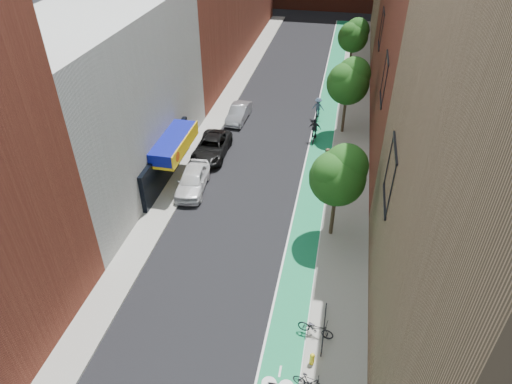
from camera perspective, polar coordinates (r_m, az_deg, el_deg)
The scene contains 18 objects.
ground at distance 23.76m, azimuth -6.98°, elevation -19.14°, with size 160.00×160.00×0.00m, color black.
bike_lane at distance 43.29m, azimuth 8.68°, elevation 8.78°, with size 2.00×68.00×0.01m, color #167D49.
sidewalk_left at distance 44.71m, azimuth -4.35°, elevation 10.11°, with size 2.00×68.00×0.15m, color gray.
sidewalk_right at distance 43.25m, azimuth 12.01°, elevation 8.47°, with size 3.00×68.00×0.15m, color gray.
building_left_white at distance 34.06m, azimuth -18.59°, elevation 10.81°, with size 8.00×20.00×12.00m, color silver.
building_right_mid_red at distance 40.14m, azimuth 22.46°, elevation 21.31°, with size 8.00×28.00×22.00m, color maroon.
tree_near at distance 27.06m, azimuth 10.29°, elevation 2.23°, with size 3.40×3.36×6.42m.
tree_mid at distance 39.47m, azimuth 11.52°, elevation 13.55°, with size 3.55×3.53×6.74m.
tree_far at distance 52.85m, azimuth 12.11°, elevation 18.69°, with size 3.30×3.25×6.21m.
parked_car_white at distance 33.27m, azimuth -7.93°, elevation 1.51°, with size 1.92×4.77×1.63m, color silver.
parked_car_black at distance 37.25m, azimuth -5.56°, elevation 5.60°, with size 2.46×5.33×1.48m, color black.
parked_car_silver at distance 42.71m, azimuth -2.17°, elevation 9.85°, with size 1.50×4.30×1.42m, color #979AA0.
cyclist_lane_near at distance 35.06m, azimuth 8.73°, elevation 3.64°, with size 1.02×1.71×2.17m.
cyclist_lane_mid at distance 39.35m, azimuth 7.31°, elevation 7.34°, with size 1.05×1.70×2.10m.
cyclist_lane_far at distance 43.14m, azimuth 7.75°, elevation 10.17°, with size 1.21×1.67×2.09m.
parked_bike_mid at distance 22.09m, azimuth 6.72°, elevation -22.53°, with size 0.45×1.60×0.96m, color black.
parked_bike_far at distance 23.80m, azimuth 7.48°, elevation -16.49°, with size 0.64×1.85×0.97m, color black.
fire_hydrant at distance 22.89m, azimuth 7.02°, elevation -19.94°, with size 0.24×0.24×0.70m.
Camera 1 is at (5.41, -12.71, 19.33)m, focal length 32.00 mm.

